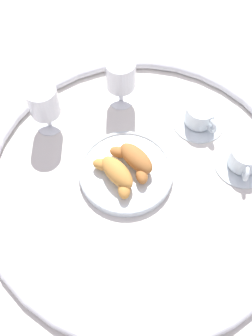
{
  "coord_description": "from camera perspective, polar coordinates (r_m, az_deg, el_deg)",
  "views": [
    {
      "loc": [
        -0.4,
        0.16,
        0.82
      ],
      "look_at": [
        0.03,
        0.03,
        0.03
      ],
      "focal_mm": 41.23,
      "sensor_mm": 36.0,
      "label": 1
    }
  ],
  "objects": [
    {
      "name": "juice_glass_left",
      "position": [
        0.99,
        -0.8,
        13.47
      ],
      "size": [
        0.08,
        0.08,
        0.14
      ],
      "color": "white",
      "rests_on": "ground_plane"
    },
    {
      "name": "croissant_small",
      "position": [
        0.89,
        -1.47,
        -0.82
      ],
      "size": [
        0.13,
        0.09,
        0.04
      ],
      "color": "#CC893D",
      "rests_on": "pastry_plate"
    },
    {
      "name": "coffee_cup_near",
      "position": [
        0.97,
        17.09,
        1.26
      ],
      "size": [
        0.14,
        0.14,
        0.06
      ],
      "color": "silver",
      "rests_on": "ground_plane"
    },
    {
      "name": "juice_glass_right",
      "position": [
        0.96,
        -12.12,
        9.5
      ],
      "size": [
        0.08,
        0.08,
        0.14
      ],
      "color": "white",
      "rests_on": "ground_plane"
    },
    {
      "name": "pastry_plate",
      "position": [
        0.92,
        0.0,
        -0.57
      ],
      "size": [
        0.23,
        0.23,
        0.02
      ],
      "color": "silver",
      "rests_on": "ground_plane"
    },
    {
      "name": "ground_plane",
      "position": [
        0.93,
        2.15,
        -1.79
      ],
      "size": [
        2.2,
        2.2,
        0.0
      ],
      "primitive_type": "plane",
      "color": "silver"
    },
    {
      "name": "table_chrome_rim",
      "position": [
        0.92,
        2.18,
        -1.44
      ],
      "size": [
        0.76,
        0.76,
        0.02
      ],
      "primitive_type": "torus",
      "color": "silver",
      "rests_on": "ground_plane"
    },
    {
      "name": "coffee_cup_far",
      "position": [
        1.01,
        10.87,
        7.54
      ],
      "size": [
        0.14,
        0.14,
        0.06
      ],
      "color": "silver",
      "rests_on": "ground_plane"
    },
    {
      "name": "croissant_large",
      "position": [
        0.91,
        1.14,
        1.23
      ],
      "size": [
        0.12,
        0.1,
        0.04
      ],
      "color": "#AD6B33",
      "rests_on": "pastry_plate"
    }
  ]
}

